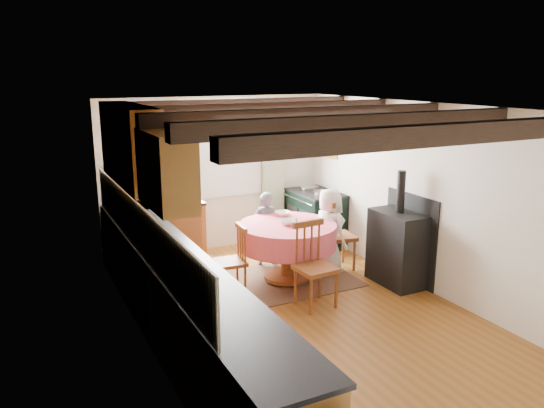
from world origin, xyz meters
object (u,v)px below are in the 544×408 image
cast_iron_stove (399,228)px  child_far (266,229)px  dining_table (287,252)px  aga_range (315,218)px  chair_near (316,266)px  child_right (329,231)px  chair_right (339,234)px  chair_left (230,260)px  cup (295,221)px

cast_iron_stove → child_far: (-1.24, 1.41, -0.22)m
dining_table → aga_range: (1.14, 1.15, 0.06)m
chair_near → child_right: child_right is taller
dining_table → chair_right: 0.88m
chair_left → cup: bearing=95.4°
aga_range → child_right: child_right is taller
aga_range → cast_iron_stove: size_ratio=0.64×
dining_table → child_right: (0.68, 0.02, 0.21)m
chair_right → child_right: 0.22m
chair_near → chair_right: bearing=41.8°
chair_near → child_far: 1.55m
cast_iron_stove → child_right: 0.98m
chair_near → chair_left: size_ratio=1.17×
chair_right → dining_table: bearing=103.1°
chair_left → child_far: child_far is taller
chair_left → child_right: size_ratio=0.73×
chair_near → aga_range: size_ratio=1.06×
chair_near → child_right: size_ratio=0.86×
chair_left → cast_iron_stove: cast_iron_stove is taller
chair_near → child_right: (0.77, 0.91, 0.08)m
aga_range → cup: size_ratio=10.82×
chair_left → aga_range: size_ratio=0.90×
dining_table → chair_near: (-0.09, -0.89, 0.12)m
chair_right → child_right: size_ratio=0.86×
child_far → cast_iron_stove: bearing=140.1°
child_far → child_right: size_ratio=0.91×
cast_iron_stove → cup: 1.37m
chair_left → child_far: (0.85, 0.70, 0.11)m
dining_table → chair_near: size_ratio=1.27×
dining_table → child_right: child_right is taller
chair_near → chair_left: chair_near is taller
chair_left → cup: 1.02m
dining_table → child_far: bearing=89.7°
child_far → child_right: child_right is taller
cast_iron_stove → cup: size_ratio=16.88×
cast_iron_stove → child_far: cast_iron_stove is taller
dining_table → cup: bearing=-14.0°
chair_near → cup: bearing=74.7°
chair_right → aga_range: bearing=-5.7°
chair_near → cast_iron_stove: cast_iron_stove is taller
dining_table → cup: size_ratio=14.46×
aga_range → child_far: 1.24m
child_far → chair_near: bearing=95.4°
chair_near → chair_right: (0.96, 0.96, -0.00)m
chair_near → aga_range: chair_near is taller
aga_range → child_right: (-0.46, -1.13, 0.15)m
cup → aga_range: bearing=48.3°
dining_table → cast_iron_stove: cast_iron_stove is taller
aga_range → cast_iron_stove: (0.11, -1.90, 0.31)m
aga_range → child_far: (-1.13, -0.49, 0.10)m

